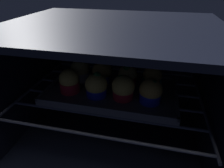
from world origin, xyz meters
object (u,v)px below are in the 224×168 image
(muffin_row0_col3, at_px, (151,92))
(muffin_row1_col3, at_px, (152,78))
(muffin_row1_col2, at_px, (128,76))
(muffin_row1_col0, at_px, (80,71))
(muffin_row0_col2, at_px, (123,88))
(muffin_row0_col1, at_px, (96,86))
(muffin_row0_col0, at_px, (69,81))
(muffin_row1_col1, at_px, (102,72))
(baking_tray, at_px, (112,91))

(muffin_row0_col3, distance_m, muffin_row1_col3, 0.08)
(muffin_row1_col2, height_order, muffin_row1_col3, muffin_row1_col3)
(muffin_row1_col0, bearing_deg, muffin_row0_col2, -25.75)
(muffin_row0_col2, height_order, muffin_row1_col0, muffin_row1_col0)
(muffin_row0_col3, bearing_deg, muffin_row0_col1, -179.18)
(muffin_row0_col0, distance_m, muffin_row1_col3, 0.26)
(muffin_row1_col1, height_order, muffin_row1_col2, muffin_row1_col1)
(muffin_row1_col3, bearing_deg, muffin_row1_col1, 179.43)
(muffin_row0_col0, bearing_deg, muffin_row0_col2, 0.01)
(muffin_row0_col3, height_order, muffin_row1_col0, muffin_row1_col0)
(baking_tray, xyz_separation_m, muffin_row1_col3, (0.12, 0.04, 0.04))
(muffin_row1_col0, bearing_deg, muffin_row1_col2, 1.75)
(muffin_row0_col1, xyz_separation_m, muffin_row0_col3, (0.16, 0.00, -0.00))
(muffin_row1_col1, bearing_deg, muffin_row0_col1, -85.57)
(muffin_row0_col2, relative_size, muffin_row1_col0, 0.98)
(muffin_row1_col1, distance_m, muffin_row1_col3, 0.16)
(muffin_row0_col2, bearing_deg, muffin_row1_col0, 154.25)
(muffin_row1_col1, bearing_deg, muffin_row1_col0, -175.81)
(muffin_row1_col3, bearing_deg, muffin_row0_col1, -151.22)
(baking_tray, distance_m, muffin_row0_col1, 0.07)
(muffin_row0_col1, distance_m, muffin_row1_col0, 0.12)
(muffin_row0_col0, bearing_deg, muffin_row1_col0, 86.63)
(baking_tray, xyz_separation_m, muffin_row1_col1, (-0.04, 0.04, 0.04))
(muffin_row0_col1, relative_size, muffin_row1_col2, 1.06)
(muffin_row1_col1, xyz_separation_m, muffin_row1_col2, (0.09, -0.00, -0.00))
(muffin_row0_col2, bearing_deg, muffin_row0_col0, -179.99)
(muffin_row1_col0, bearing_deg, muffin_row0_col3, -18.51)
(muffin_row0_col0, relative_size, muffin_row1_col0, 0.99)
(muffin_row0_col2, bearing_deg, muffin_row1_col1, 135.82)
(muffin_row0_col2, bearing_deg, muffin_row1_col2, 90.16)
(muffin_row1_col3, bearing_deg, muffin_row0_col2, -133.76)
(baking_tray, distance_m, muffin_row0_col3, 0.13)
(muffin_row1_col0, xyz_separation_m, muffin_row1_col3, (0.24, 0.00, 0.00))
(baking_tray, height_order, muffin_row0_col2, muffin_row0_col2)
(baking_tray, relative_size, muffin_row0_col0, 5.43)
(baking_tray, relative_size, muffin_row1_col0, 5.38)
(muffin_row0_col3, distance_m, muffin_row1_col1, 0.18)
(muffin_row0_col1, distance_m, muffin_row1_col2, 0.12)
(muffin_row1_col2, xyz_separation_m, muffin_row1_col3, (0.08, -0.00, 0.00))
(muffin_row0_col1, bearing_deg, baking_tray, 49.80)
(muffin_row0_col0, xyz_separation_m, muffin_row1_col0, (0.00, 0.08, 0.00))
(muffin_row1_col3, bearing_deg, muffin_row0_col3, -90.00)
(muffin_row0_col0, xyz_separation_m, muffin_row1_col1, (0.08, 0.08, 0.00))
(muffin_row0_col0, height_order, muffin_row1_col1, muffin_row1_col1)
(muffin_row0_col3, bearing_deg, muffin_row1_col0, 161.49)
(muffin_row0_col0, bearing_deg, muffin_row1_col3, 18.52)
(muffin_row1_col0, distance_m, muffin_row1_col2, 0.16)
(baking_tray, bearing_deg, muffin_row1_col1, 134.82)
(muffin_row1_col2, bearing_deg, muffin_row0_col2, -89.84)
(muffin_row1_col3, bearing_deg, muffin_row1_col0, -179.06)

